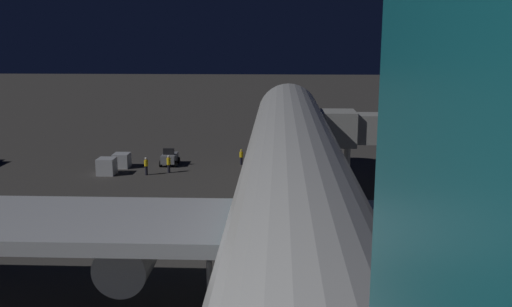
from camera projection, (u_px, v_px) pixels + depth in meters
ground_plane at (291, 234)px, 40.34m from camera, size 320.00×320.00×0.00m
airliner_at_gate at (297, 199)px, 28.35m from camera, size 49.40×67.38×18.66m
jet_bridge at (445, 129)px, 48.60m from camera, size 25.41×3.40×7.55m
pushback_tug at (170, 158)px, 61.36m from camera, size 1.86×2.65×1.95m
baggage_container_near_belt at (122, 160)px, 60.34m from camera, size 1.66×1.76×1.53m
baggage_container_mid_row at (107, 166)px, 57.27m from camera, size 1.73×1.77×1.70m
ground_crew_near_nose_gear at (241, 156)px, 61.58m from camera, size 0.40×0.40×1.71m
ground_crew_by_belt_loader at (146, 165)px, 56.99m from camera, size 0.40×0.40×1.85m
ground_crew_marshaller_fwd at (262, 153)px, 63.10m from camera, size 0.40×0.40×1.77m
ground_crew_under_port_wing at (169, 163)px, 57.91m from camera, size 0.40×0.40×1.85m
traffic_cone_nose_port at (308, 164)px, 61.00m from camera, size 0.36×0.36×0.55m
traffic_cone_nose_starboard at (267, 163)px, 61.18m from camera, size 0.36×0.36×0.55m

